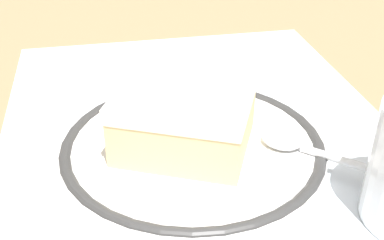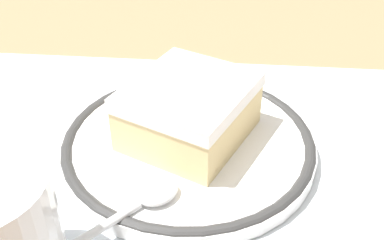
% 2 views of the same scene
% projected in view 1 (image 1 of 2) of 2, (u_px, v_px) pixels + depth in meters
% --- Properties ---
extents(ground_plane, '(2.40, 2.40, 0.00)m').
position_uv_depth(ground_plane, '(209.00, 155.00, 0.40)').
color(ground_plane, '#9E7551').
extents(placemat, '(0.51, 0.34, 0.00)m').
position_uv_depth(placemat, '(209.00, 155.00, 0.40)').
color(placemat, silver).
rests_on(placemat, ground_plane).
extents(plate, '(0.21, 0.21, 0.01)m').
position_uv_depth(plate, '(192.00, 146.00, 0.40)').
color(plate, white).
rests_on(plate, placemat).
extents(cake_slice, '(0.12, 0.13, 0.05)m').
position_uv_depth(cake_slice, '(186.00, 119.00, 0.38)').
color(cake_slice, beige).
rests_on(cake_slice, plate).
extents(spoon, '(0.10, 0.10, 0.01)m').
position_uv_depth(spoon, '(304.00, 147.00, 0.38)').
color(spoon, silver).
rests_on(spoon, plate).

